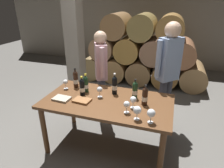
{
  "coord_description": "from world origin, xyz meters",
  "views": [
    {
      "loc": [
        0.76,
        -2.16,
        2.0
      ],
      "look_at": [
        0.0,
        0.2,
        0.91
      ],
      "focal_mm": 31.31,
      "sensor_mm": 36.0,
      "label": 1
    }
  ],
  "objects": [
    {
      "name": "taster_seated_left",
      "position": [
        -0.36,
        0.72,
        0.92
      ],
      "size": [
        0.3,
        0.45,
        1.54
      ],
      "color": "#383842",
      "rests_on": "ground_plane"
    },
    {
      "name": "wine_glass_0",
      "position": [
        0.61,
        -0.34,
        0.88
      ],
      "size": [
        0.09,
        0.09,
        0.16
      ],
      "color": "white",
      "rests_on": "dining_table"
    },
    {
      "name": "wine_glass_1",
      "position": [
        -0.13,
        0.05,
        0.87
      ],
      "size": [
        0.08,
        0.08,
        0.15
      ],
      "color": "white",
      "rests_on": "dining_table"
    },
    {
      "name": "wine_bottle_3",
      "position": [
        0.33,
        0.17,
        0.88
      ],
      "size": [
        0.07,
        0.07,
        0.27
      ],
      "color": "#19381E",
      "rests_on": "dining_table"
    },
    {
      "name": "wine_glass_4",
      "position": [
        -0.71,
        0.15,
        0.86
      ],
      "size": [
        0.07,
        0.07,
        0.15
      ],
      "color": "white",
      "rests_on": "dining_table"
    },
    {
      "name": "wine_bottle_0",
      "position": [
        -0.59,
        0.24,
        0.89
      ],
      "size": [
        0.07,
        0.07,
        0.31
      ],
      "color": "black",
      "rests_on": "dining_table"
    },
    {
      "name": "stone_pillar",
      "position": [
        -1.3,
        1.6,
        1.3
      ],
      "size": [
        0.32,
        0.32,
        2.6
      ],
      "primitive_type": "cube",
      "color": "gray",
      "rests_on": "ground_plane"
    },
    {
      "name": "wine_bottle_1",
      "position": [
        -0.38,
        0.03,
        0.88
      ],
      "size": [
        0.07,
        0.07,
        0.28
      ],
      "color": "black",
      "rests_on": "dining_table"
    },
    {
      "name": "tasting_notebook",
      "position": [
        -0.31,
        -0.14,
        0.77
      ],
      "size": [
        0.23,
        0.18,
        0.03
      ],
      "primitive_type": "cube",
      "rotation": [
        0.0,
        0.0,
        -0.09
      ],
      "color": "#936038",
      "rests_on": "dining_table"
    },
    {
      "name": "wine_bottle_5",
      "position": [
        0.03,
        0.21,
        0.89
      ],
      "size": [
        0.07,
        0.07,
        0.31
      ],
      "color": "black",
      "rests_on": "dining_table"
    },
    {
      "name": "wine_bottle_2",
      "position": [
        -0.38,
        0.15,
        0.88
      ],
      "size": [
        0.07,
        0.07,
        0.28
      ],
      "color": "#19381E",
      "rests_on": "dining_table"
    },
    {
      "name": "dining_table",
      "position": [
        0.0,
        0.0,
        0.67
      ],
      "size": [
        1.7,
        0.9,
        0.76
      ],
      "color": "brown",
      "rests_on": "ground_plane"
    },
    {
      "name": "barrel_stack",
      "position": [
        0.0,
        2.6,
        0.75
      ],
      "size": [
        3.12,
        0.9,
        1.69
      ],
      "color": "olive",
      "rests_on": "ground_plane"
    },
    {
      "name": "wine_glass_2",
      "position": [
        0.46,
        -0.32,
        0.88
      ],
      "size": [
        0.09,
        0.09,
        0.16
      ],
      "color": "white",
      "rests_on": "dining_table"
    },
    {
      "name": "wine_bottle_4",
      "position": [
        0.49,
        0.03,
        0.88
      ],
      "size": [
        0.07,
        0.07,
        0.27
      ],
      "color": "black",
      "rests_on": "dining_table"
    },
    {
      "name": "sommelier_presenting",
      "position": [
        0.71,
        0.75,
        1.04
      ],
      "size": [
        0.37,
        0.38,
        1.72
      ],
      "color": "#383842",
      "rests_on": "ground_plane"
    },
    {
      "name": "wine_glass_5",
      "position": [
        0.32,
        -0.22,
        0.87
      ],
      "size": [
        0.08,
        0.08,
        0.15
      ],
      "color": "white",
      "rests_on": "dining_table"
    },
    {
      "name": "ground_plane",
      "position": [
        0.0,
        0.0,
        0.0
      ],
      "size": [
        14.0,
        14.0,
        0.0
      ],
      "primitive_type": "plane",
      "color": "#66635E"
    },
    {
      "name": "wine_glass_3",
      "position": [
        0.36,
        -0.09,
        0.87
      ],
      "size": [
        0.08,
        0.08,
        0.15
      ],
      "color": "white",
      "rests_on": "dining_table"
    },
    {
      "name": "leather_ledger",
      "position": [
        -0.59,
        -0.17,
        0.77
      ],
      "size": [
        0.23,
        0.17,
        0.03
      ],
      "primitive_type": "cube",
      "rotation": [
        0.0,
        0.0,
        -0.06
      ],
      "color": "#B2A893",
      "rests_on": "dining_table"
    },
    {
      "name": "cellar_back_wall",
      "position": [
        0.0,
        4.2,
        1.4
      ],
      "size": [
        10.0,
        0.24,
        2.8
      ],
      "primitive_type": "cube",
      "color": "gray",
      "rests_on": "ground_plane"
    }
  ]
}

